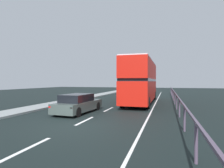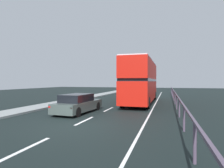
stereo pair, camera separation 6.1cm
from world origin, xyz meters
The scene contains 5 objects.
ground_plane centered at (0.00, 0.00, -0.05)m, with size 75.83×120.00×0.10m, color black.
lane_paint_markings centered at (2.03, 8.59, 0.00)m, with size 3.57×46.00×0.01m.
bridge_side_railing centered at (5.34, 9.00, 0.96)m, with size 0.10×42.00×1.19m.
double_decker_bus_red centered at (1.97, 10.97, 2.36)m, with size 2.52×11.37×4.42m.
hatchback_car_near centered at (-1.64, 3.47, 0.66)m, with size 2.04×4.58×1.37m.
Camera 1 is at (4.54, -8.86, 2.29)m, focal length 30.01 mm.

